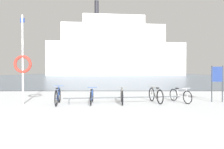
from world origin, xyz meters
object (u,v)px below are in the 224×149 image
at_px(bicycle_3, 156,95).
at_px(rescue_post, 24,62).
at_px(ferry_ship, 117,51).
at_px(bicycle_1, 93,97).
at_px(info_sign, 218,78).
at_px(bicycle_2, 123,96).
at_px(bicycle_4, 181,96).
at_px(bicycle_0, 59,96).

relative_size(bicycle_3, rescue_post, 0.40).
bearing_deg(ferry_ship, bicycle_1, -92.07).
height_order(info_sign, rescue_post, rescue_post).
bearing_deg(rescue_post, bicycle_2, 2.02).
distance_m(bicycle_4, info_sign, 2.07).
height_order(info_sign, ferry_ship, ferry_ship).
height_order(bicycle_0, ferry_ship, ferry_ship).
distance_m(bicycle_1, info_sign, 6.25).
bearing_deg(info_sign, rescue_post, -175.92).
height_order(bicycle_3, info_sign, info_sign).
xyz_separation_m(bicycle_0, info_sign, (7.71, 0.73, 0.83)).
height_order(bicycle_3, bicycle_4, bicycle_3).
bearing_deg(bicycle_3, info_sign, 3.68).
relative_size(bicycle_2, bicycle_3, 1.04).
bearing_deg(bicycle_4, rescue_post, -175.84).
relative_size(bicycle_4, rescue_post, 0.39).
bearing_deg(bicycle_1, rescue_post, -177.83).
bearing_deg(rescue_post, bicycle_3, 4.28).
bearing_deg(rescue_post, bicycle_0, -2.30).
bearing_deg(bicycle_4, info_sign, 3.76).
distance_m(bicycle_1, bicycle_3, 3.09).
xyz_separation_m(bicycle_3, bicycle_4, (1.22, 0.08, -0.02)).
xyz_separation_m(bicycle_1, bicycle_2, (1.42, 0.04, 0.02)).
distance_m(bicycle_0, info_sign, 7.79).
bearing_deg(bicycle_4, ferry_ship, 91.79).
height_order(bicycle_1, rescue_post, rescue_post).
bearing_deg(info_sign, ferry_ship, 93.49).
height_order(bicycle_4, info_sign, info_sign).
xyz_separation_m(bicycle_2, rescue_post, (-4.59, -0.16, 1.59)).
bearing_deg(bicycle_1, info_sign, 5.06).
bearing_deg(ferry_ship, info_sign, -86.51).
relative_size(bicycle_1, bicycle_3, 1.03).
height_order(bicycle_0, bicycle_2, bicycle_0).
relative_size(bicycle_3, bicycle_4, 1.02).
xyz_separation_m(bicycle_3, info_sign, (3.09, 0.20, 0.85)).
bearing_deg(bicycle_1, bicycle_0, -173.14).
height_order(bicycle_3, rescue_post, rescue_post).
height_order(bicycle_2, bicycle_4, bicycle_2).
bearing_deg(bicycle_4, bicycle_2, -172.44).
bearing_deg(ferry_ship, bicycle_4, -88.21).
bearing_deg(ferry_ship, rescue_post, -94.91).
xyz_separation_m(info_sign, ferry_ship, (-3.86, 63.20, 7.67)).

